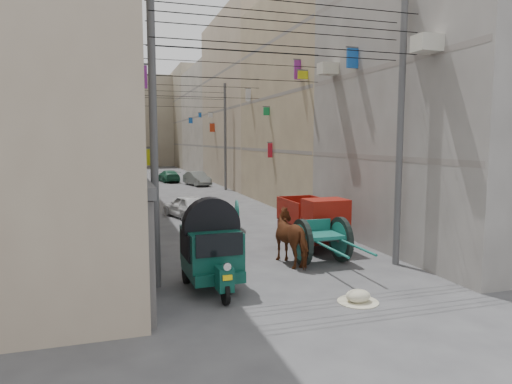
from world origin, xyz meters
name	(u,v)px	position (x,y,z in m)	size (l,w,h in m)	color
ground	(423,380)	(0.00, 0.00, 0.00)	(140.00, 140.00, 0.00)	#404042
building_row_left	(66,107)	(-8.00, 34.13, 6.46)	(8.00, 62.00, 14.00)	tan
building_row_right	(256,110)	(8.00, 34.13, 6.46)	(8.00, 62.00, 14.00)	#9A9590
end_cap_building	(143,122)	(0.00, 66.00, 6.50)	(22.00, 10.00, 13.00)	tan
shutters_left	(135,207)	(-3.92, 10.38, 1.49)	(0.18, 14.40, 2.88)	#4E4F54
signboards	(192,146)	(-0.01, 21.66, 3.43)	(8.22, 40.52, 5.67)	silver
ac_units	(374,27)	(3.65, 7.67, 7.43)	(0.70, 6.55, 3.35)	beige
utility_poles	(207,136)	(0.00, 17.00, 4.00)	(7.40, 22.20, 8.00)	#4F4F51
overhead_cables	(218,72)	(0.00, 14.40, 6.77)	(7.40, 22.52, 1.12)	black
auto_rickshaw	(212,248)	(-2.26, 5.48, 1.06)	(1.51, 2.57, 1.79)	black
tonga_cart	(322,240)	(1.47, 6.79, 0.74)	(1.54, 3.13, 1.41)	black
mini_truck	(316,223)	(2.21, 8.80, 0.87)	(1.50, 3.25, 1.81)	black
second_cart	(221,214)	(-0.27, 12.93, 0.67)	(1.60, 1.46, 1.25)	#155F53
feed_sack	(358,296)	(0.80, 3.42, 0.15)	(0.60, 0.48, 0.30)	beige
horse	(294,237)	(0.64, 7.00, 0.83)	(0.90, 1.98, 1.67)	brown
distant_car_white	(187,206)	(-1.18, 16.35, 0.57)	(1.35, 3.36, 1.15)	silver
distant_car_grey	(197,179)	(2.11, 31.97, 0.58)	(1.24, 3.54, 1.17)	slate
distant_car_green	(168,176)	(0.23, 36.07, 0.53)	(1.48, 3.64, 1.06)	#205E44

